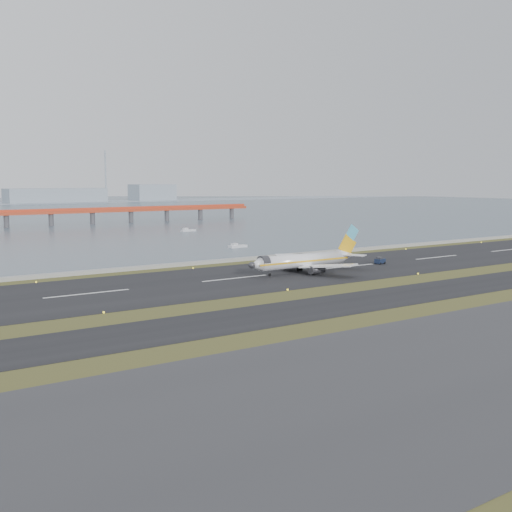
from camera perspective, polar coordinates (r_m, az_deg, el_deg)
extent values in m
plane|color=#334418|center=(144.29, 4.65, -3.52)|extent=(1000.00, 1000.00, 0.00)
cube|color=black|center=(135.40, 7.89, -4.22)|extent=(1000.00, 18.00, 0.10)
cube|color=black|center=(168.18, -1.86, -2.00)|extent=(1000.00, 45.00, 0.10)
cube|color=gray|center=(193.72, -6.70, -0.74)|extent=(1000.00, 2.50, 1.00)
cube|color=#C13E21|center=(376.48, -17.77, 3.70)|extent=(260.00, 5.00, 1.60)
cube|color=#C13E21|center=(376.41, -17.78, 3.92)|extent=(260.00, 0.40, 1.40)
cylinder|color=#4C4C51|center=(376.72, -17.75, 3.01)|extent=(2.80, 2.80, 7.00)
cylinder|color=#4C4C51|center=(415.13, -4.97, 3.63)|extent=(2.80, 2.80, 7.00)
cube|color=#909DAA|center=(765.19, -17.37, 5.16)|extent=(110.00, 35.00, 16.00)
cube|color=#909DAA|center=(809.41, -9.21, 5.60)|extent=(50.00, 35.00, 20.00)
cylinder|color=#909DAA|center=(785.15, -13.22, 6.93)|extent=(1.80, 1.80, 60.00)
cylinder|color=white|center=(178.01, 4.09, -0.41)|extent=(28.00, 3.80, 3.80)
cone|color=white|center=(168.72, -0.04, -0.79)|extent=(3.20, 3.80, 3.80)
cone|color=white|center=(188.50, 7.93, 0.04)|extent=(5.00, 3.80, 3.80)
cube|color=yellow|center=(176.53, 4.48, -0.47)|extent=(31.00, 0.06, 0.45)
cube|color=yellow|center=(179.49, 3.70, -0.35)|extent=(31.00, 0.06, 0.45)
cube|color=white|center=(173.06, 6.42, -0.87)|extent=(11.31, 15.89, 1.66)
cube|color=white|center=(186.06, 2.97, -0.30)|extent=(11.31, 15.89, 1.66)
cylinder|color=#35353A|center=(173.99, 5.45, -1.22)|extent=(4.20, 2.10, 2.10)
cylinder|color=#35353A|center=(183.22, 3.03, -0.79)|extent=(4.20, 2.10, 2.10)
cube|color=yellow|center=(188.73, 8.12, 0.93)|extent=(6.80, 0.35, 6.85)
cube|color=#4DB6DC|center=(189.68, 8.56, 2.07)|extent=(4.85, 0.37, 4.90)
cube|color=white|center=(185.90, 8.79, 0.08)|extent=(5.64, 6.80, 0.22)
cube|color=white|center=(191.43, 7.22, 0.30)|extent=(5.64, 6.80, 0.22)
cylinder|color=black|center=(171.79, 1.22, -1.68)|extent=(0.80, 0.28, 0.80)
cylinder|color=black|center=(177.20, 5.03, -1.41)|extent=(1.00, 0.38, 1.00)
cylinder|color=black|center=(181.49, 3.89, -1.21)|extent=(1.00, 0.38, 1.00)
cube|color=#131D36|center=(200.25, 10.96, -0.44)|extent=(3.88, 2.74, 1.32)
cube|color=#35353A|center=(199.77, 10.90, -0.20)|extent=(1.88, 1.96, 0.77)
cylinder|color=black|center=(198.85, 11.00, -0.66)|extent=(0.82, 0.50, 0.77)
cylinder|color=black|center=(199.75, 10.56, -0.62)|extent=(0.82, 0.50, 0.77)
cylinder|color=black|center=(200.92, 11.35, -0.60)|extent=(0.82, 0.50, 0.77)
cylinder|color=black|center=(201.80, 10.92, -0.55)|extent=(0.82, 0.50, 0.77)
cube|color=silver|center=(244.47, -1.63, 0.85)|extent=(7.95, 3.30, 0.99)
cube|color=silver|center=(243.33, -1.93, 1.03)|extent=(2.40, 2.01, 0.99)
cube|color=silver|center=(322.52, -6.04, 2.26)|extent=(8.16, 3.38, 1.02)
cube|color=silver|center=(321.48, -6.29, 2.40)|extent=(2.46, 2.06, 1.02)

